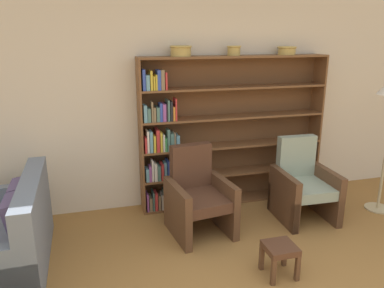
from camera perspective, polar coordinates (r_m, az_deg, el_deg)
wall_back at (r=4.85m, az=1.21°, el=6.86°), size 12.00×0.06×2.75m
bookshelf at (r=4.84m, az=3.73°, el=1.60°), size 2.43×0.30×1.93m
bowl_terracotta at (r=4.53m, az=-1.72°, el=14.07°), size 0.26×0.26×0.12m
bowl_stoneware at (r=4.73m, az=6.39°, el=14.04°), size 0.18×0.18×0.12m
bowl_brass at (r=5.04m, az=14.25°, el=13.72°), size 0.24×0.24×0.10m
couch at (r=4.09m, az=-26.37°, el=-12.72°), size 0.85×1.46×0.87m
armchair_leather at (r=4.26m, az=0.97°, el=-8.10°), size 0.73×0.76×0.97m
armchair_cushioned at (r=4.77m, az=16.54°, el=-6.03°), size 0.66×0.70×0.97m
footstool at (r=3.69m, az=13.25°, el=-15.69°), size 0.28×0.28×0.31m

